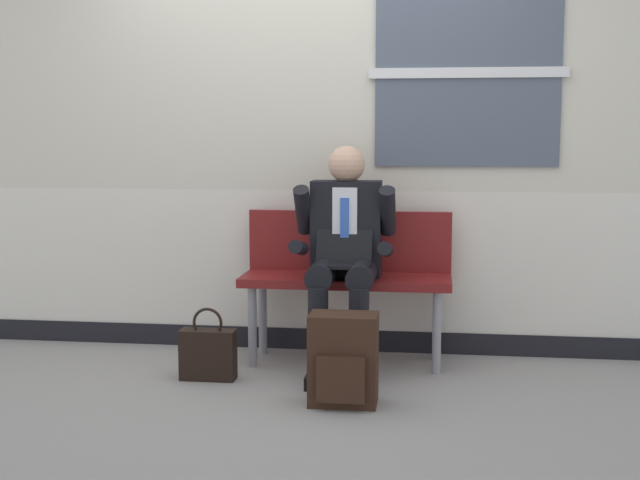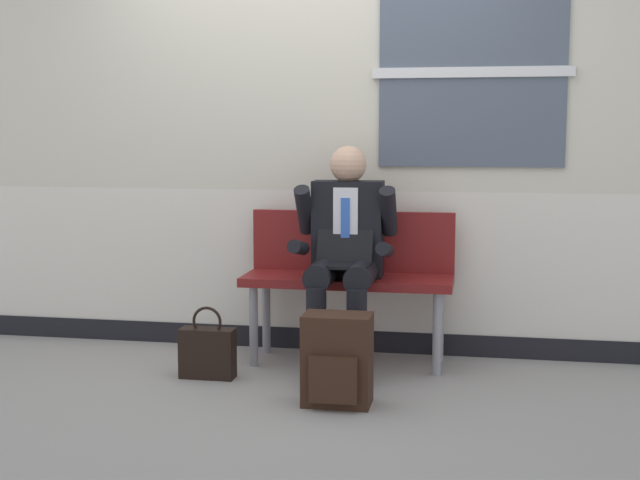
{
  "view_description": "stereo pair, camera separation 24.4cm",
  "coord_description": "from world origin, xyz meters",
  "px_view_note": "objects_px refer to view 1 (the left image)",
  "views": [
    {
      "loc": [
        0.75,
        -4.68,
        1.35
      ],
      "look_at": [
        0.13,
        0.03,
        0.75
      ],
      "focal_mm": 48.48,
      "sensor_mm": 36.0,
      "label": 1
    },
    {
      "loc": [
        0.99,
        -4.64,
        1.35
      ],
      "look_at": [
        0.13,
        0.03,
        0.75
      ],
      "focal_mm": 48.48,
      "sensor_mm": 36.0,
      "label": 2
    }
  ],
  "objects_px": {
    "backpack": "(343,360)",
    "handbag": "(208,353)",
    "bench_with_person": "(347,270)",
    "person_seated": "(344,250)"
  },
  "relations": [
    {
      "from": "backpack",
      "to": "handbag",
      "type": "relative_size",
      "value": 1.14
    },
    {
      "from": "handbag",
      "to": "bench_with_person",
      "type": "bearing_deg",
      "value": 35.03
    },
    {
      "from": "person_seated",
      "to": "handbag",
      "type": "distance_m",
      "value": 0.94
    },
    {
      "from": "person_seated",
      "to": "bench_with_person",
      "type": "bearing_deg",
      "value": 90.0
    },
    {
      "from": "bench_with_person",
      "to": "handbag",
      "type": "bearing_deg",
      "value": -144.97
    },
    {
      "from": "person_seated",
      "to": "handbag",
      "type": "height_order",
      "value": "person_seated"
    },
    {
      "from": "bench_with_person",
      "to": "handbag",
      "type": "distance_m",
      "value": 0.96
    },
    {
      "from": "person_seated",
      "to": "handbag",
      "type": "bearing_deg",
      "value": -156.81
    },
    {
      "from": "backpack",
      "to": "handbag",
      "type": "height_order",
      "value": "backpack"
    },
    {
      "from": "bench_with_person",
      "to": "handbag",
      "type": "xyz_separation_m",
      "value": [
        -0.71,
        -0.5,
        -0.4
      ]
    }
  ]
}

